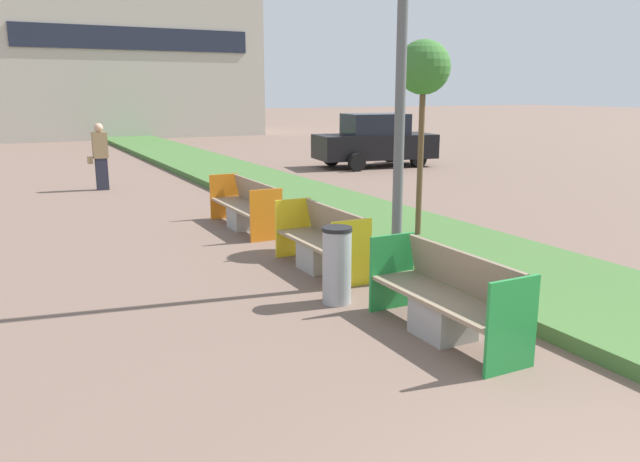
% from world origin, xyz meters
% --- Properties ---
extents(planter_grass_strip, '(2.80, 120.00, 0.18)m').
position_xyz_m(planter_grass_strip, '(3.20, 12.00, 0.09)').
color(planter_grass_strip, '#426B33').
rests_on(planter_grass_strip, ground).
extents(building_backdrop, '(14.89, 6.93, 9.82)m').
position_xyz_m(building_backdrop, '(4.00, 37.93, 4.91)').
color(building_backdrop, '#B2AD9E').
rests_on(building_backdrop, ground).
extents(bench_green_frame, '(0.65, 2.08, 0.94)m').
position_xyz_m(bench_green_frame, '(0.94, 3.81, 0.37)').
color(bench_green_frame, '#9E9B96').
rests_on(bench_green_frame, ground).
extents(bench_yellow_frame, '(0.65, 1.93, 0.94)m').
position_xyz_m(bench_yellow_frame, '(0.94, 6.76, 0.36)').
color(bench_yellow_frame, '#9E9B96').
rests_on(bench_yellow_frame, ground).
extents(bench_orange_frame, '(0.65, 2.36, 0.94)m').
position_xyz_m(bench_orange_frame, '(0.94, 10.00, 0.38)').
color(bench_orange_frame, '#9E9B96').
rests_on(bench_orange_frame, ground).
extents(litter_bin, '(0.38, 0.38, 0.99)m').
position_xyz_m(litter_bin, '(0.40, 5.32, 0.50)').
color(litter_bin, '#9EA0A5').
rests_on(litter_bin, ground).
extents(sapling_tree_near, '(0.90, 0.90, 3.48)m').
position_xyz_m(sapling_tree_near, '(3.17, 7.40, 2.97)').
color(sapling_tree_near, brown).
rests_on(sapling_tree_near, ground).
extents(pedestrian_walking, '(0.53, 0.24, 1.80)m').
position_xyz_m(pedestrian_walking, '(-0.81, 16.41, 0.92)').
color(pedestrian_walking, '#232633').
rests_on(pedestrian_walking, ground).
extents(parked_car_distant, '(4.42, 2.37, 1.86)m').
position_xyz_m(parked_car_distant, '(8.66, 17.56, 0.91)').
color(parked_car_distant, black).
rests_on(parked_car_distant, ground).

